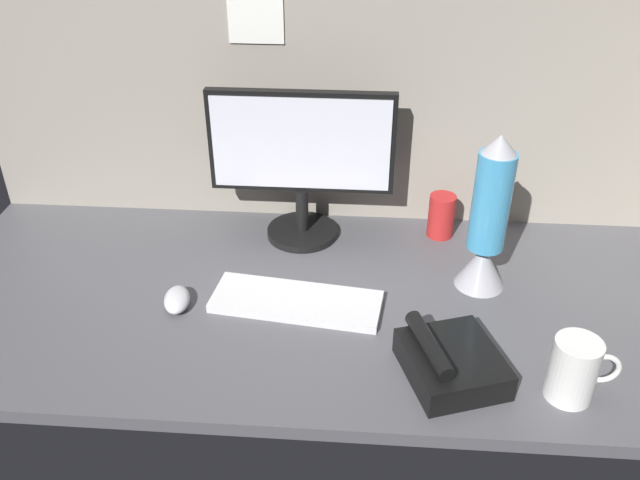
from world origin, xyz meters
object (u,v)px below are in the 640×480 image
at_px(monitor, 301,158).
at_px(mug_ceramic_white, 574,370).
at_px(mug_red_plastic, 441,216).
at_px(mouse, 177,300).
at_px(desk_phone, 450,362).
at_px(lava_lamp, 488,226).
at_px(keyboard, 296,302).

xyz_separation_m(monitor, mug_ceramic_white, (0.55, -0.53, -0.15)).
distance_m(monitor, mug_red_plastic, 0.39).
xyz_separation_m(monitor, mug_red_plastic, (0.35, 0.02, -0.16)).
bearing_deg(monitor, mouse, -127.27).
bearing_deg(mug_red_plastic, desk_phone, -92.39).
bearing_deg(mouse, desk_phone, -26.50).
bearing_deg(mug_ceramic_white, monitor, 135.70).
relative_size(monitor, mug_red_plastic, 3.98).
bearing_deg(desk_phone, mug_red_plastic, 87.61).
xyz_separation_m(mug_ceramic_white, lava_lamp, (-0.12, 0.34, 0.09)).
height_order(mug_red_plastic, desk_phone, mug_red_plastic).
distance_m(mouse, mug_red_plastic, 0.69).
relative_size(lava_lamp, desk_phone, 1.57).
xyz_separation_m(mouse, desk_phone, (0.58, -0.17, 0.01)).
bearing_deg(desk_phone, mouse, 163.29).
xyz_separation_m(mouse, mug_red_plastic, (0.60, 0.34, 0.04)).
height_order(keyboard, mouse, mouse).
bearing_deg(keyboard, desk_phone, -24.34).
bearing_deg(monitor, desk_phone, -56.31).
bearing_deg(lava_lamp, mouse, -168.82).
xyz_separation_m(mouse, mug_ceramic_white, (0.79, -0.21, 0.05)).
xyz_separation_m(monitor, lava_lamp, (0.43, -0.19, -0.06)).
bearing_deg(mug_red_plastic, monitor, -176.67).
height_order(mug_ceramic_white, lava_lamp, lava_lamp).
relative_size(keyboard, mug_red_plastic, 3.29).
bearing_deg(mug_ceramic_white, desk_phone, 169.90).
xyz_separation_m(keyboard, mug_ceramic_white, (0.53, -0.23, 0.05)).
bearing_deg(mouse, mug_ceramic_white, -24.73).
height_order(monitor, lava_lamp, monitor).
bearing_deg(keyboard, mug_ceramic_white, -16.34).
relative_size(monitor, mug_ceramic_white, 3.52).
height_order(monitor, keyboard, monitor).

